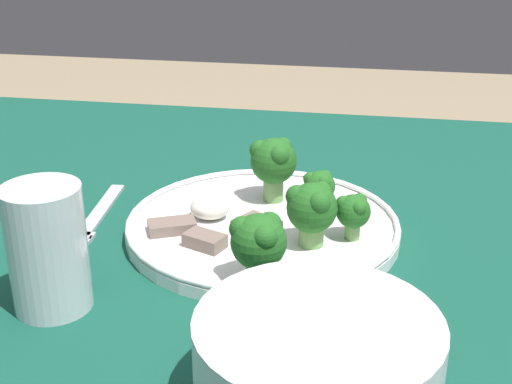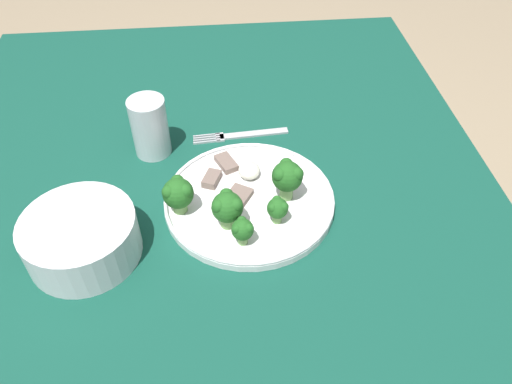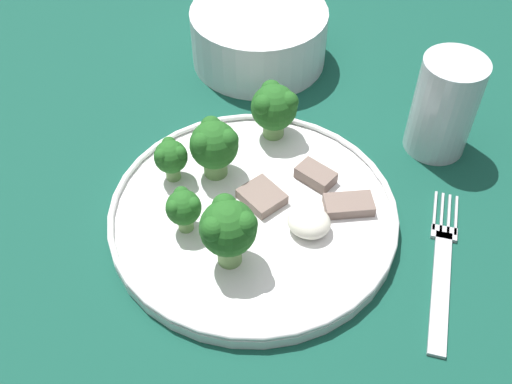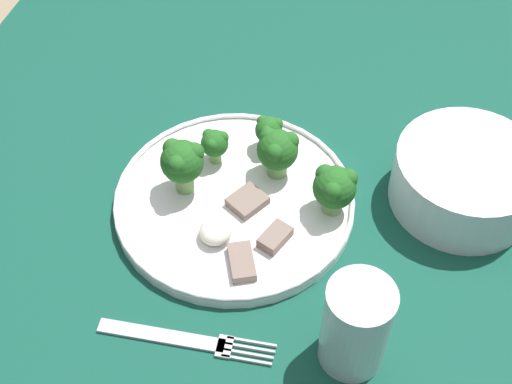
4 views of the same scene
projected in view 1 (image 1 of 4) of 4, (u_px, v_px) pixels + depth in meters
The scene contains 14 objects.
table at pixel (284, 354), 0.69m from camera, with size 1.34×0.98×0.76m.
dinner_plate at pixel (263, 226), 0.71m from camera, with size 0.27×0.27×0.02m.
fork at pixel (95, 219), 0.75m from camera, with size 0.03×0.18×0.00m.
cream_bowl at pixel (317, 367), 0.47m from camera, with size 0.16×0.16×0.07m.
drinking_glass at pixel (48, 255), 0.58m from camera, with size 0.06×0.06×0.11m.
broccoli_floret_near_rim_left at pixel (319, 186), 0.73m from camera, with size 0.03×0.03×0.04m.
broccoli_floret_center_left at pixel (274, 161), 0.75m from camera, with size 0.05×0.05×0.07m.
broccoli_floret_back_left at pixel (353, 211), 0.67m from camera, with size 0.03×0.03×0.05m.
broccoli_floret_front_left at pixel (312, 208), 0.66m from camera, with size 0.05×0.05×0.06m.
broccoli_floret_center_back at pixel (259, 241), 0.60m from camera, with size 0.05×0.05×0.06m.
meat_slice_front_slice at pixel (257, 226), 0.70m from camera, with size 0.05×0.05×0.01m.
meat_slice_middle_slice at pixel (205, 241), 0.67m from camera, with size 0.04×0.04×0.01m.
meat_slice_rear_slice at pixel (172, 226), 0.70m from camera, with size 0.05×0.04×0.01m.
sauce_dollop at pixel (210, 208), 0.72m from camera, with size 0.04×0.04×0.02m.
Camera 1 is at (-0.07, 0.57, 1.09)m, focal length 50.00 mm.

